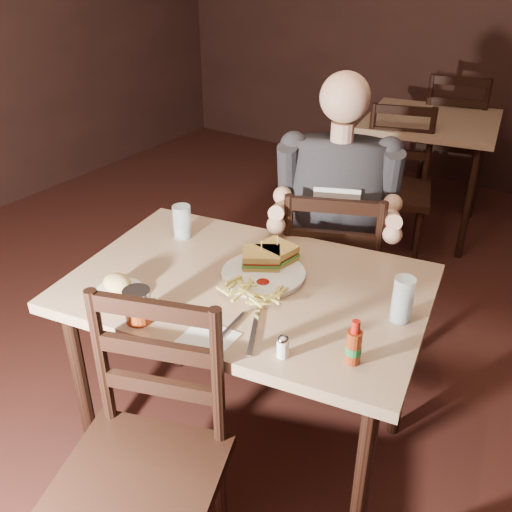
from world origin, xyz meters
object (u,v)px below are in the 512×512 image
Objects in this scene: chair_far at (331,278)px; glass_left at (182,222)px; bg_chair_near at (393,191)px; diner at (338,187)px; glass_right at (403,299)px; chair_near at (137,482)px; hot_sauce at (354,342)px; main_table at (248,303)px; dinner_plate at (263,275)px; syrup_dispenser at (138,306)px; side_plate at (120,293)px; bg_chair_far at (452,139)px; bg_table at (430,132)px.

chair_far is 0.74m from glass_left.
chair_far reaches higher than bg_chair_near.
diner reaches higher than chair_far.
chair_near is at bearing -120.87° from glass_right.
chair_far is 0.99m from hot_sauce.
dinner_plate reaches higher than main_table.
bg_chair_near reaches higher than syrup_dispenser.
hot_sauce reaches higher than glass_left.
dinner_plate is at bearing -102.54° from bg_chair_near.
main_table is 1.48× the size of diner.
syrup_dispenser reaches higher than main_table.
dinner_plate is 1.83× the size of side_plate.
bg_chair_far reaches higher than hot_sauce.
bg_table is 1.66m from chair_far.
chair_near is 1.30m from diner.
bg_table is 6.79× the size of hot_sauce.
bg_chair_far is 3.50× the size of dinner_plate.
chair_near is 6.25× the size of side_plate.
chair_near reaches higher than glass_right.
dinner_plate is 0.46m from syrup_dispenser.
bg_table is 7.26× the size of glass_left.
chair_near is 0.76m from dinner_plate.
bg_chair_near reaches higher than dinner_plate.
diner is 0.95m from side_plate.
glass_right is at bearing 39.36° from chair_near.
main_table is 12.00× the size of syrup_dispenser.
glass_left is (-0.41, -0.49, 0.37)m from chair_far.
bg_chair_far reaches higher than main_table.
glass_right is 0.89m from side_plate.
diner reaches higher than glass_left.
main_table is 2.82m from bg_chair_far.
syrup_dispenser is at bearing -145.32° from glass_right.
dinner_plate is at bearing -85.50° from bg_table.
main_table is 0.41m from syrup_dispenser.
main_table and bg_table have the same top height.
chair_near is 6.57× the size of glass_right.
side_plate is (-0.33, -0.88, -0.14)m from diner.
glass_left is (-0.25, -2.13, 0.15)m from bg_table.
side_plate is at bearing -136.02° from main_table.
bg_chair_near is at bearing 78.01° from bg_chair_far.
chair_near is 0.71m from hot_sauce.
hot_sauce is at bearing -27.45° from dinner_plate.
chair_far is (0.16, -1.63, -0.21)m from bg_table.
syrup_dispenser is at bearing -23.95° from side_plate.
bg_chair_near is 6.73× the size of hot_sauce.
diner is at bearing 69.35° from syrup_dispenser.
bg_chair_near reaches higher than glass_right.
dinner_plate is 0.48m from glass_right.
bg_table is 8.62× the size of syrup_dispenser.
diner reaches higher than chair_near.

